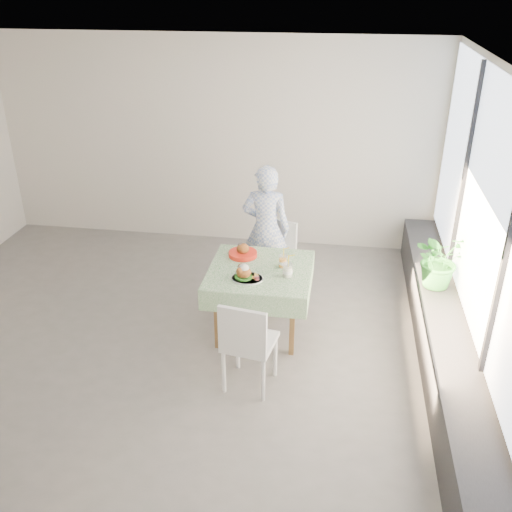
% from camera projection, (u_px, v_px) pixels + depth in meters
% --- Properties ---
extents(floor, '(6.00, 6.00, 0.00)m').
position_uv_depth(floor, '(168.00, 333.00, 6.10)').
color(floor, '#615E5C').
rests_on(floor, ground).
extents(ceiling, '(6.00, 6.00, 0.00)m').
position_uv_depth(ceiling, '(146.00, 59.00, 4.85)').
color(ceiling, white).
rests_on(ceiling, ground).
extents(wall_back, '(6.00, 0.02, 2.80)m').
position_uv_depth(wall_back, '(215.00, 143.00, 7.68)').
color(wall_back, beige).
rests_on(wall_back, ground).
extents(wall_front, '(6.00, 0.02, 2.80)m').
position_uv_depth(wall_front, '(25.00, 375.00, 3.27)').
color(wall_front, beige).
rests_on(wall_front, ground).
extents(wall_right, '(0.02, 5.00, 2.80)m').
position_uv_depth(wall_right, '(483.00, 232.00, 5.06)').
color(wall_right, beige).
rests_on(wall_right, ground).
extents(window_pane, '(0.01, 4.80, 2.18)m').
position_uv_depth(window_pane, '(485.00, 205.00, 4.95)').
color(window_pane, '#D1E0F9').
rests_on(window_pane, ground).
extents(window_ledge, '(0.40, 4.80, 0.50)m').
position_uv_depth(window_ledge, '(441.00, 337.00, 5.60)').
color(window_ledge, black).
rests_on(window_ledge, ground).
extents(cafe_table, '(1.04, 1.04, 0.74)m').
position_uv_depth(cafe_table, '(260.00, 293.00, 5.96)').
color(cafe_table, brown).
rests_on(cafe_table, ground).
extents(chair_far, '(0.52, 0.52, 0.86)m').
position_uv_depth(chair_far, '(274.00, 271.00, 6.81)').
color(chair_far, white).
rests_on(chair_far, ground).
extents(chair_near, '(0.50, 0.50, 0.93)m').
position_uv_depth(chair_near, '(249.00, 359.00, 5.22)').
color(chair_near, white).
rests_on(chair_near, ground).
extents(diner, '(0.57, 0.38, 1.55)m').
position_uv_depth(diner, '(266.00, 229.00, 6.66)').
color(diner, '#889FDA').
rests_on(diner, ground).
extents(main_dish, '(0.32, 0.32, 0.16)m').
position_uv_depth(main_dish, '(245.00, 274.00, 5.61)').
color(main_dish, white).
rests_on(main_dish, cafe_table).
extents(juice_cup_orange, '(0.09, 0.09, 0.26)m').
position_uv_depth(juice_cup_orange, '(283.00, 262.00, 5.85)').
color(juice_cup_orange, white).
rests_on(juice_cup_orange, cafe_table).
extents(juice_cup_lemonade, '(0.10, 0.10, 0.29)m').
position_uv_depth(juice_cup_lemonade, '(288.00, 271.00, 5.66)').
color(juice_cup_lemonade, white).
rests_on(juice_cup_lemonade, cafe_table).
extents(second_dish, '(0.30, 0.30, 0.14)m').
position_uv_depth(second_dish, '(243.00, 252.00, 6.08)').
color(second_dish, red).
rests_on(second_dish, cafe_table).
extents(potted_plant, '(0.72, 0.69, 0.61)m').
position_uv_depth(potted_plant, '(440.00, 259.00, 5.89)').
color(potted_plant, '#277627').
rests_on(potted_plant, window_ledge).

